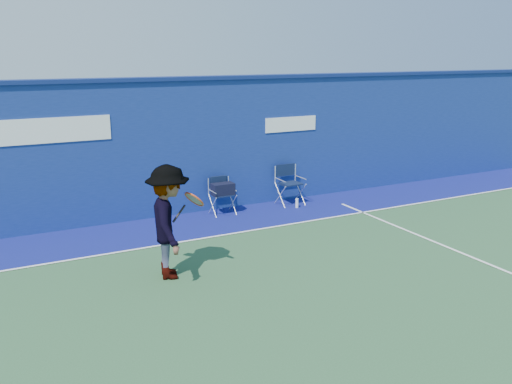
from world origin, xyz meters
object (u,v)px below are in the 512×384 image
tennis_player (169,222)px  directors_chair_left (222,199)px  water_bottle (297,203)px  directors_chair_right (290,192)px

tennis_player → directors_chair_left: bearing=52.7°
directors_chair_left → tennis_player: bearing=-127.3°
directors_chair_left → tennis_player: tennis_player is taller
directors_chair_left → tennis_player: (-2.19, -2.87, 0.58)m
directors_chair_left → water_bottle: 1.83m
directors_chair_right → tennis_player: (-3.98, -2.88, 0.64)m
water_bottle → tennis_player: 4.76m
directors_chair_left → water_bottle: directors_chair_left is taller
directors_chair_left → water_bottle: bearing=-11.4°
directors_chair_left → directors_chair_right: 1.79m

